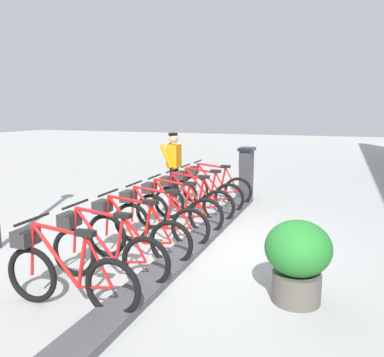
{
  "coord_description": "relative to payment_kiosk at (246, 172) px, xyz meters",
  "views": [
    {
      "loc": [
        -2.16,
        5.8,
        2.2
      ],
      "look_at": [
        0.5,
        -1.13,
        0.9
      ],
      "focal_mm": 36.49,
      "sensor_mm": 36.0,
      "label": 1
    }
  ],
  "objects": [
    {
      "name": "dock_rail_base",
      "position": [
        -0.05,
        3.81,
        -0.62
      ],
      "size": [
        0.44,
        6.92,
        0.1
      ],
      "primitive_type": "cube",
      "color": "#47474C",
      "rests_on": "ground"
    },
    {
      "name": "bike_docked_3",
      "position": [
        0.57,
        3.25,
        -0.24
      ],
      "size": [
        1.72,
        0.54,
        1.02
      ],
      "color": "black",
      "rests_on": "ground"
    },
    {
      "name": "bike_docked_7",
      "position": [
        0.57,
        6.31,
        -0.24
      ],
      "size": [
        1.72,
        0.54,
        1.02
      ],
      "color": "black",
      "rests_on": "ground"
    },
    {
      "name": "ground_plane",
      "position": [
        -0.05,
        3.81,
        -0.67
      ],
      "size": [
        60.0,
        60.0,
        0.0
      ],
      "primitive_type": "plane",
      "color": "#A5A5A3"
    },
    {
      "name": "bike_docked_4",
      "position": [
        0.57,
        4.01,
        -0.24
      ],
      "size": [
        1.72,
        0.54,
        1.02
      ],
      "color": "black",
      "rests_on": "ground"
    },
    {
      "name": "worker_near_rack",
      "position": [
        1.6,
        0.94,
        0.24
      ],
      "size": [
        0.47,
        0.64,
        1.66
      ],
      "color": "white",
      "rests_on": "ground"
    },
    {
      "name": "bike_docked_5",
      "position": [
        0.57,
        4.78,
        -0.24
      ],
      "size": [
        1.72,
        0.54,
        1.02
      ],
      "color": "black",
      "rests_on": "ground"
    },
    {
      "name": "payment_kiosk",
      "position": [
        0.0,
        0.0,
        0.0
      ],
      "size": [
        0.36,
        0.52,
        1.28
      ],
      "color": "#38383D",
      "rests_on": "ground"
    },
    {
      "name": "bike_docked_0",
      "position": [
        0.57,
        0.96,
        -0.24
      ],
      "size": [
        1.72,
        0.54,
        1.02
      ],
      "color": "black",
      "rests_on": "ground"
    },
    {
      "name": "planter_bush",
      "position": [
        -1.82,
        5.21,
        -0.12
      ],
      "size": [
        0.76,
        0.76,
        0.97
      ],
      "color": "#59544C",
      "rests_on": "ground"
    },
    {
      "name": "bike_docked_6",
      "position": [
        0.57,
        5.54,
        -0.24
      ],
      "size": [
        1.72,
        0.54,
        1.02
      ],
      "color": "black",
      "rests_on": "ground"
    },
    {
      "name": "bike_docked_2",
      "position": [
        0.57,
        2.48,
        -0.24
      ],
      "size": [
        1.72,
        0.54,
        1.02
      ],
      "color": "black",
      "rests_on": "ground"
    },
    {
      "name": "bike_docked_1",
      "position": [
        0.57,
        1.72,
        -0.24
      ],
      "size": [
        1.72,
        0.54,
        1.02
      ],
      "color": "black",
      "rests_on": "ground"
    }
  ]
}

